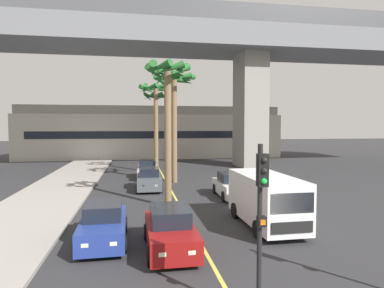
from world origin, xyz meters
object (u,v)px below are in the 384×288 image
palm_tree_far_median (174,94)px  delivery_van (266,199)px  palm_tree_farthest_median (156,101)px  car_queue_fifth (170,230)px  palm_tree_near_median (168,92)px  palm_tree_mid_median (156,108)px  car_queue_front (149,179)px  traffic_light_median_near (261,208)px  car_queue_second (147,170)px  car_queue_third (104,224)px  car_queue_fourth (231,186)px

palm_tree_far_median → delivery_van: bearing=-77.5°
palm_tree_farthest_median → car_queue_fifth: bearing=-92.1°
palm_tree_near_median → palm_tree_mid_median: (0.82, 23.68, 0.42)m
car_queue_front → traffic_light_median_near: bearing=-83.5°
car_queue_second → traffic_light_median_near: traffic_light_median_near is taller
palm_tree_near_median → car_queue_fifth: bearing=-95.0°
palm_tree_far_median → car_queue_second: bearing=127.9°
car_queue_fifth → car_queue_third: bearing=154.0°
palm_tree_farthest_median → car_queue_second: bearing=-106.9°
car_queue_second → palm_tree_mid_median: palm_tree_mid_median is taller
palm_tree_near_median → delivery_van: bearing=-48.0°
car_queue_third → palm_tree_near_median: palm_tree_near_median is taller
palm_tree_far_median → car_queue_third: bearing=-107.9°
car_queue_third → palm_tree_mid_median: palm_tree_mid_median is taller
car_queue_front → car_queue_second: 5.29m
car_queue_third → car_queue_fourth: size_ratio=1.00×
palm_tree_mid_median → car_queue_second: bearing=-97.1°
car_queue_fourth → car_queue_fifth: size_ratio=1.00×
car_queue_third → traffic_light_median_near: bearing=-55.8°
delivery_van → traffic_light_median_near: bearing=-113.2°
palm_tree_mid_median → traffic_light_median_near: bearing=-89.6°
palm_tree_farthest_median → traffic_light_median_near: bearing=-88.1°
delivery_van → car_queue_second: bearing=107.7°
car_queue_fifth → palm_tree_farthest_median: (0.77, 20.65, 6.32)m
car_queue_fifth → palm_tree_mid_median: 30.98m
car_queue_fifth → car_queue_fourth: bearing=60.2°
car_queue_fourth → palm_tree_mid_median: bearing=99.1°
car_queue_third → palm_tree_far_median: bearing=72.1°
car_queue_front → palm_tree_far_median: bearing=51.0°
car_queue_second → palm_tree_mid_median: bearing=82.9°
car_queue_second → car_queue_front: bearing=-90.7°
palm_tree_far_median → palm_tree_farthest_median: (-1.07, 5.93, -0.13)m
car_queue_front → car_queue_fourth: same height
car_queue_fifth → palm_tree_farthest_median: palm_tree_farthest_median is taller
car_queue_fifth → palm_tree_mid_median: palm_tree_mid_median is taller
car_queue_third → delivery_van: size_ratio=0.79×
car_queue_third → palm_tree_mid_median: bearing=82.3°
traffic_light_median_near → car_queue_third: bearing=124.2°
car_queue_fifth → palm_tree_near_median: size_ratio=0.50×
car_queue_second → palm_tree_near_median: size_ratio=0.50×
palm_tree_near_median → car_queue_third: bearing=-119.8°
car_queue_third → palm_tree_far_median: (4.36, 13.49, 6.45)m
palm_tree_mid_median → palm_tree_near_median: bearing=-92.0°
car_queue_second → car_queue_fifth: bearing=-89.3°
palm_tree_mid_median → palm_tree_far_median: 15.61m
car_queue_second → palm_tree_mid_median: size_ratio=0.47×
delivery_van → car_queue_third: bearing=-172.8°
palm_tree_mid_median → palm_tree_far_median: palm_tree_mid_median is taller
delivery_van → palm_tree_near_median: palm_tree_near_median is taller
delivery_van → palm_tree_mid_median: bearing=96.6°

